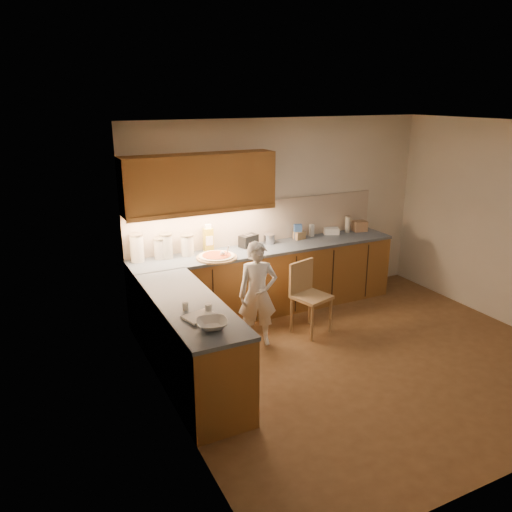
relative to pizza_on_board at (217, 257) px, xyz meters
name	(u,v)px	position (x,y,z in m)	size (l,w,h in m)	color
room	(375,216)	(1.18, -1.55, 0.73)	(4.54, 4.50, 2.62)	brown
l_counter	(246,297)	(0.25, -0.30, -0.48)	(3.77, 2.62, 0.92)	brown
backsplash	(259,222)	(0.80, 0.43, 0.27)	(3.75, 0.02, 0.58)	beige
upper_cabinets	(200,182)	(-0.10, 0.27, 0.91)	(1.95, 0.36, 0.73)	brown
pizza_on_board	(217,257)	(0.00, 0.00, 0.00)	(0.52, 0.52, 0.21)	tan
child	(258,294)	(0.24, -0.68, -0.31)	(0.47, 0.31, 1.28)	white
wooden_chair	(307,292)	(0.96, -0.64, -0.42)	(0.51, 0.51, 0.91)	tan
mixing_bowl	(212,324)	(-0.77, -1.81, 0.01)	(0.28, 0.28, 0.07)	silver
canister_a	(137,248)	(-0.92, 0.32, 0.16)	(0.18, 0.18, 0.35)	white
canister_b	(160,248)	(-0.64, 0.31, 0.11)	(0.15, 0.15, 0.27)	beige
canister_c	(166,246)	(-0.56, 0.30, 0.14)	(0.17, 0.17, 0.32)	beige
canister_d	(187,245)	(-0.29, 0.28, 0.12)	(0.17, 0.17, 0.28)	white
oil_jug	(208,239)	(0.02, 0.33, 0.14)	(0.12, 0.09, 0.36)	#AE9D22
toaster	(249,241)	(0.58, 0.29, 0.06)	(0.29, 0.22, 0.17)	black
steel_pot	(269,239)	(0.90, 0.30, 0.04)	(0.17, 0.17, 0.13)	silver
blue_box	(298,232)	(1.37, 0.32, 0.08)	(0.11, 0.08, 0.21)	#365EA3
card_box_a	(299,235)	(1.39, 0.31, 0.03)	(0.15, 0.11, 0.11)	tan
white_bottle	(312,230)	(1.62, 0.35, 0.06)	(0.06, 0.06, 0.17)	white
flat_pack	(331,231)	(1.96, 0.34, 0.02)	(0.22, 0.15, 0.09)	white
tall_jar	(348,224)	(2.22, 0.30, 0.10)	(0.08, 0.08, 0.25)	silver
card_box_b	(360,226)	(2.43, 0.28, 0.05)	(0.20, 0.15, 0.15)	#A9805B
dough_cloth	(200,316)	(-0.80, -1.56, -0.01)	(0.29, 0.23, 0.02)	white
spice_jar_a	(185,306)	(-0.86, -1.34, 0.01)	(0.06, 0.06, 0.07)	silver
spice_jar_b	(208,308)	(-0.69, -1.49, 0.02)	(0.06, 0.06, 0.08)	white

